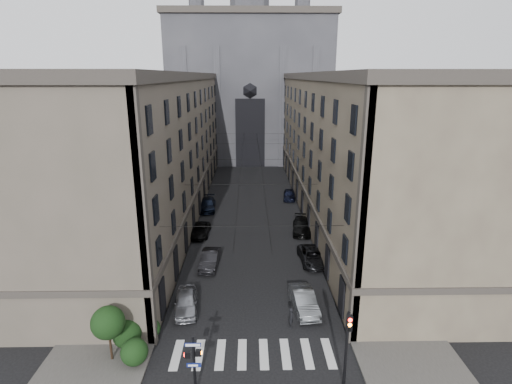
{
  "coord_description": "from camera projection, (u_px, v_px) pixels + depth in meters",
  "views": [
    {
      "loc": [
        -0.18,
        -18.28,
        18.49
      ],
      "look_at": [
        0.33,
        12.34,
        9.52
      ],
      "focal_mm": 28.0,
      "sensor_mm": 36.0,
      "label": 1
    }
  ],
  "objects": [
    {
      "name": "car_left_midfar",
      "position": [
        200.0,
        230.0,
        47.76
      ],
      "size": [
        2.33,
        4.88,
        1.34
      ],
      "primitive_type": "imported",
      "rotation": [
        0.0,
        0.0,
        -0.02
      ],
      "color": "black",
      "rests_on": "ground"
    },
    {
      "name": "tram_wires",
      "position": [
        251.0,
        160.0,
        54.9
      ],
      "size": [
        14.0,
        60.0,
        0.43
      ],
      "color": "black",
      "rests_on": "ground"
    },
    {
      "name": "gothic_tower",
      "position": [
        250.0,
        79.0,
        89.66
      ],
      "size": [
        35.0,
        23.0,
        58.0
      ],
      "color": "#2D2D33",
      "rests_on": "ground"
    },
    {
      "name": "car_right_midnear",
      "position": [
        312.0,
        256.0,
        40.74
      ],
      "size": [
        2.7,
        5.34,
        1.45
      ],
      "primitive_type": "imported",
      "rotation": [
        0.0,
        0.0,
        0.06
      ],
      "color": "black",
      "rests_on": "ground"
    },
    {
      "name": "pedestrian",
      "position": [
        291.0,
        318.0,
        30.24
      ],
      "size": [
        0.56,
        0.69,
        1.64
      ],
      "primitive_type": "imported",
      "rotation": [
        0.0,
        0.0,
        1.26
      ],
      "color": "black",
      "rests_on": "ground"
    },
    {
      "name": "shrub_cluster",
      "position": [
        124.0,
        333.0,
        26.9
      ],
      "size": [
        3.9,
        4.4,
        3.9
      ],
      "color": "black",
      "rests_on": "sidewalk_left"
    },
    {
      "name": "car_left_near",
      "position": [
        186.0,
        302.0,
        32.45
      ],
      "size": [
        2.33,
        4.76,
        1.56
      ],
      "primitive_type": "imported",
      "rotation": [
        0.0,
        0.0,
        0.11
      ],
      "color": "gray",
      "rests_on": "ground"
    },
    {
      "name": "building_left",
      "position": [
        152.0,
        145.0,
        54.44
      ],
      "size": [
        13.6,
        60.6,
        18.85
      ],
      "color": "#4D463B",
      "rests_on": "ground"
    },
    {
      "name": "pedestrian_signal_left",
      "position": [
        194.0,
        361.0,
        23.48
      ],
      "size": [
        1.02,
        0.38,
        4.0
      ],
      "color": "black",
      "rests_on": "ground"
    },
    {
      "name": "car_left_midnear",
      "position": [
        210.0,
        259.0,
        39.93
      ],
      "size": [
        1.91,
        4.83,
        1.56
      ],
      "primitive_type": "imported",
      "rotation": [
        0.0,
        0.0,
        -0.05
      ],
      "color": "black",
      "rests_on": "ground"
    },
    {
      "name": "zebra_crossing",
      "position": [
        253.0,
        354.0,
        27.54
      ],
      "size": [
        11.0,
        3.2,
        0.01
      ],
      "primitive_type": "cube",
      "color": "beige",
      "rests_on": "ground"
    },
    {
      "name": "sidewalk_left",
      "position": [
        178.0,
        209.0,
        57.1
      ],
      "size": [
        7.0,
        80.0,
        0.15
      ],
      "primitive_type": "cube",
      "color": "#383533",
      "rests_on": "ground"
    },
    {
      "name": "traffic_light_right",
      "position": [
        347.0,
        341.0,
        23.75
      ],
      "size": [
        0.34,
        0.5,
        5.2
      ],
      "color": "black",
      "rests_on": "ground"
    },
    {
      "name": "building_right",
      "position": [
        348.0,
        144.0,
        54.88
      ],
      "size": [
        13.6,
        60.6,
        18.85
      ],
      "color": "brown",
      "rests_on": "ground"
    },
    {
      "name": "car_right_midfar",
      "position": [
        302.0,
        226.0,
        48.72
      ],
      "size": [
        2.84,
        5.64,
        1.57
      ],
      "primitive_type": "imported",
      "rotation": [
        0.0,
        0.0,
        -0.12
      ],
      "color": "black",
      "rests_on": "ground"
    },
    {
      "name": "car_right_near",
      "position": [
        304.0,
        301.0,
        32.55
      ],
      "size": [
        2.26,
        5.08,
        1.62
      ],
      "primitive_type": "imported",
      "rotation": [
        0.0,
        0.0,
        0.11
      ],
      "color": "slate",
      "rests_on": "ground"
    },
    {
      "name": "car_left_far",
      "position": [
        207.0,
        205.0,
        56.82
      ],
      "size": [
        2.49,
        5.58,
        1.59
      ],
      "primitive_type": "imported",
      "rotation": [
        0.0,
        0.0,
        0.05
      ],
      "color": "black",
      "rests_on": "ground"
    },
    {
      "name": "sidewalk_right",
      "position": [
        324.0,
        208.0,
        57.44
      ],
      "size": [
        7.0,
        80.0,
        0.15
      ],
      "primitive_type": "cube",
      "color": "#383533",
      "rests_on": "ground"
    },
    {
      "name": "car_right_far",
      "position": [
        289.0,
        195.0,
        61.67
      ],
      "size": [
        2.19,
        4.58,
        1.51
      ],
      "primitive_type": "imported",
      "rotation": [
        0.0,
        0.0,
        -0.09
      ],
      "color": "black",
      "rests_on": "ground"
    }
  ]
}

